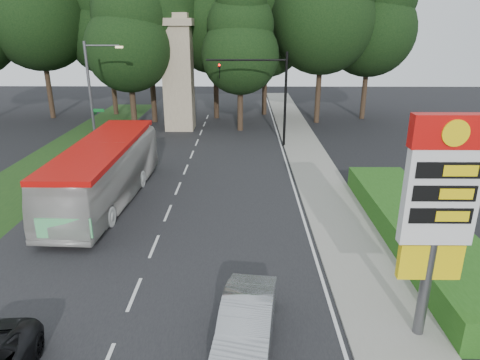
{
  "coord_description": "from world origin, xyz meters",
  "views": [
    {
      "loc": [
        3.87,
        -8.8,
        8.93
      ],
      "look_at": [
        3.68,
        9.92,
        2.2
      ],
      "focal_mm": 32.0,
      "sensor_mm": 36.0,
      "label": 1
    }
  ],
  "objects_px": {
    "gas_station_pylon": "(440,201)",
    "streetlight_signs": "(93,93)",
    "monument": "(178,72)",
    "traffic_signal_mast": "(268,86)",
    "sedan_silver": "(246,323)",
    "transit_bus": "(105,173)"
  },
  "relations": [
    {
      "from": "gas_station_pylon",
      "to": "streetlight_signs",
      "type": "bearing_deg",
      "value": 128.96
    },
    {
      "from": "gas_station_pylon",
      "to": "monument",
      "type": "bearing_deg",
      "value": 111.8
    },
    {
      "from": "traffic_signal_mast",
      "to": "monument",
      "type": "bearing_deg",
      "value": 142.0
    },
    {
      "from": "gas_station_pylon",
      "to": "monument",
      "type": "xyz_separation_m",
      "value": [
        -11.2,
        28.01,
        0.66
      ]
    },
    {
      "from": "streetlight_signs",
      "to": "sedan_silver",
      "type": "distance_m",
      "value": 23.45
    },
    {
      "from": "traffic_signal_mast",
      "to": "transit_bus",
      "type": "relative_size",
      "value": 0.62
    },
    {
      "from": "transit_bus",
      "to": "streetlight_signs",
      "type": "bearing_deg",
      "value": 113.15
    },
    {
      "from": "traffic_signal_mast",
      "to": "monument",
      "type": "height_order",
      "value": "monument"
    },
    {
      "from": "traffic_signal_mast",
      "to": "transit_bus",
      "type": "height_order",
      "value": "traffic_signal_mast"
    },
    {
      "from": "gas_station_pylon",
      "to": "sedan_silver",
      "type": "distance_m",
      "value": 6.46
    },
    {
      "from": "streetlight_signs",
      "to": "monument",
      "type": "bearing_deg",
      "value": 58.03
    },
    {
      "from": "streetlight_signs",
      "to": "monument",
      "type": "height_order",
      "value": "monument"
    },
    {
      "from": "streetlight_signs",
      "to": "monument",
      "type": "relative_size",
      "value": 0.8
    },
    {
      "from": "traffic_signal_mast",
      "to": "monument",
      "type": "relative_size",
      "value": 0.72
    },
    {
      "from": "gas_station_pylon",
      "to": "transit_bus",
      "type": "distance_m",
      "value": 16.78
    },
    {
      "from": "traffic_signal_mast",
      "to": "monument",
      "type": "xyz_separation_m",
      "value": [
        -7.68,
        6.0,
        0.43
      ]
    },
    {
      "from": "traffic_signal_mast",
      "to": "sedan_silver",
      "type": "bearing_deg",
      "value": -94.43
    },
    {
      "from": "traffic_signal_mast",
      "to": "sedan_silver",
      "type": "distance_m",
      "value": 22.81
    },
    {
      "from": "monument",
      "to": "transit_bus",
      "type": "xyz_separation_m",
      "value": [
        -1.5,
        -17.42,
        -3.49
      ]
    },
    {
      "from": "gas_station_pylon",
      "to": "monument",
      "type": "distance_m",
      "value": 30.17
    },
    {
      "from": "traffic_signal_mast",
      "to": "streetlight_signs",
      "type": "xyz_separation_m",
      "value": [
        -12.67,
        -1.99,
        -0.23
      ]
    },
    {
      "from": "gas_station_pylon",
      "to": "sedan_silver",
      "type": "relative_size",
      "value": 1.57
    }
  ]
}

